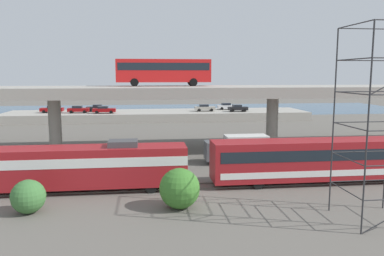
{
  "coord_description": "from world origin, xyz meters",
  "views": [
    {
      "loc": [
        -2.65,
        -27.61,
        9.56
      ],
      "look_at": [
        2.89,
        18.02,
        3.15
      ],
      "focal_mm": 35.81,
      "sensor_mm": 36.0,
      "label": 1
    }
  ],
  "objects_px": {
    "parked_car_1": "(238,108)",
    "parked_car_2": "(97,108)",
    "parked_car_0": "(78,109)",
    "parked_car_6": "(104,110)",
    "parked_car_5": "(227,106)",
    "service_truck_east": "(238,148)",
    "scaffolding_tower": "(380,119)",
    "parked_car_4": "(205,108)",
    "parked_car_3": "(52,109)",
    "train_coach_lead": "(330,158)",
    "transit_bus_on_overpass": "(164,70)",
    "train_locomotive": "(81,165)"
  },
  "relations": [
    {
      "from": "parked_car_1",
      "to": "parked_car_2",
      "type": "relative_size",
      "value": 0.99
    },
    {
      "from": "parked_car_0",
      "to": "parked_car_6",
      "type": "distance_m",
      "value": 5.56
    },
    {
      "from": "parked_car_5",
      "to": "service_truck_east",
      "type": "bearing_deg",
      "value": -100.52
    },
    {
      "from": "scaffolding_tower",
      "to": "parked_car_4",
      "type": "bearing_deg",
      "value": 92.1
    },
    {
      "from": "parked_car_3",
      "to": "parked_car_6",
      "type": "xyz_separation_m",
      "value": [
        10.83,
        -2.54,
        0.0
      ]
    },
    {
      "from": "train_coach_lead",
      "to": "parked_car_5",
      "type": "height_order",
      "value": "train_coach_lead"
    },
    {
      "from": "parked_car_2",
      "to": "parked_car_5",
      "type": "distance_m",
      "value": 28.74
    },
    {
      "from": "parked_car_1",
      "to": "parked_car_4",
      "type": "xyz_separation_m",
      "value": [
        -6.88,
        1.81,
        0.0
      ]
    },
    {
      "from": "scaffolding_tower",
      "to": "parked_car_1",
      "type": "bearing_deg",
      "value": 85.3
    },
    {
      "from": "parked_car_4",
      "to": "parked_car_6",
      "type": "relative_size",
      "value": 0.95
    },
    {
      "from": "transit_bus_on_overpass",
      "to": "parked_car_1",
      "type": "height_order",
      "value": "transit_bus_on_overpass"
    },
    {
      "from": "train_coach_lead",
      "to": "parked_car_0",
      "type": "relative_size",
      "value": 4.99
    },
    {
      "from": "parked_car_1",
      "to": "parked_car_4",
      "type": "height_order",
      "value": "same"
    },
    {
      "from": "train_locomotive",
      "to": "parked_car_6",
      "type": "xyz_separation_m",
      "value": [
        -3.07,
        47.95,
        0.3
      ]
    },
    {
      "from": "parked_car_3",
      "to": "parked_car_5",
      "type": "height_order",
      "value": "same"
    },
    {
      "from": "train_locomotive",
      "to": "transit_bus_on_overpass",
      "type": "distance_m",
      "value": 21.33
    },
    {
      "from": "train_coach_lead",
      "to": "parked_car_3",
      "type": "bearing_deg",
      "value": -54.88
    },
    {
      "from": "train_coach_lead",
      "to": "parked_car_6",
      "type": "bearing_deg",
      "value": -62.77
    },
    {
      "from": "train_coach_lead",
      "to": "parked_car_0",
      "type": "height_order",
      "value": "train_coach_lead"
    },
    {
      "from": "train_coach_lead",
      "to": "scaffolding_tower",
      "type": "relative_size",
      "value": 1.67
    },
    {
      "from": "transit_bus_on_overpass",
      "to": "parked_car_4",
      "type": "distance_m",
      "value": 34.41
    },
    {
      "from": "parked_car_0",
      "to": "parked_car_6",
      "type": "height_order",
      "value": "same"
    },
    {
      "from": "transit_bus_on_overpass",
      "to": "parked_car_1",
      "type": "bearing_deg",
      "value": 60.3
    },
    {
      "from": "scaffolding_tower",
      "to": "parked_car_2",
      "type": "bearing_deg",
      "value": 112.43
    },
    {
      "from": "train_coach_lead",
      "to": "service_truck_east",
      "type": "distance_m",
      "value": 10.47
    },
    {
      "from": "scaffolding_tower",
      "to": "parked_car_6",
      "type": "distance_m",
      "value": 61.71
    },
    {
      "from": "train_locomotive",
      "to": "service_truck_east",
      "type": "relative_size",
      "value": 2.49
    },
    {
      "from": "parked_car_1",
      "to": "parked_car_6",
      "type": "height_order",
      "value": "same"
    },
    {
      "from": "service_truck_east",
      "to": "parked_car_0",
      "type": "relative_size",
      "value": 1.6
    },
    {
      "from": "parked_car_4",
      "to": "parked_car_5",
      "type": "distance_m",
      "value": 6.45
    },
    {
      "from": "train_coach_lead",
      "to": "train_locomotive",
      "type": "bearing_deg",
      "value": 0.0
    },
    {
      "from": "train_locomotive",
      "to": "scaffolding_tower",
      "type": "xyz_separation_m",
      "value": [
        20.26,
        -9.02,
        4.56
      ]
    },
    {
      "from": "train_coach_lead",
      "to": "parked_car_5",
      "type": "bearing_deg",
      "value": -92.21
    },
    {
      "from": "parked_car_0",
      "to": "parked_car_2",
      "type": "distance_m",
      "value": 4.49
    },
    {
      "from": "parked_car_2",
      "to": "parked_car_1",
      "type": "bearing_deg",
      "value": 172.45
    },
    {
      "from": "parked_car_3",
      "to": "scaffolding_tower",
      "type": "bearing_deg",
      "value": 119.85
    },
    {
      "from": "transit_bus_on_overpass",
      "to": "service_truck_east",
      "type": "xyz_separation_m",
      "value": [
        7.52,
        -9.84,
        -8.53
      ]
    },
    {
      "from": "service_truck_east",
      "to": "scaffolding_tower",
      "type": "height_order",
      "value": "scaffolding_tower"
    },
    {
      "from": "service_truck_east",
      "to": "parked_car_4",
      "type": "xyz_separation_m",
      "value": [
        2.78,
        41.76,
        0.86
      ]
    },
    {
      "from": "scaffolding_tower",
      "to": "transit_bus_on_overpass",
      "type": "bearing_deg",
      "value": 114.62
    },
    {
      "from": "parked_car_0",
      "to": "parked_car_4",
      "type": "distance_m",
      "value": 26.55
    },
    {
      "from": "parked_car_1",
      "to": "parked_car_6",
      "type": "distance_m",
      "value": 28.04
    },
    {
      "from": "scaffolding_tower",
      "to": "parked_car_4",
      "type": "relative_size",
      "value": 2.92
    },
    {
      "from": "service_truck_east",
      "to": "parked_car_5",
      "type": "xyz_separation_m",
      "value": [
        8.36,
        44.99,
        0.85
      ]
    },
    {
      "from": "parked_car_5",
      "to": "parked_car_6",
      "type": "xyz_separation_m",
      "value": [
        -26.74,
        -5.38,
        0.0
      ]
    },
    {
      "from": "service_truck_east",
      "to": "parked_car_6",
      "type": "relative_size",
      "value": 1.49
    },
    {
      "from": "parked_car_0",
      "to": "parked_car_2",
      "type": "bearing_deg",
      "value": 40.69
    },
    {
      "from": "parked_car_4",
      "to": "parked_car_5",
      "type": "relative_size",
      "value": 1.01
    },
    {
      "from": "parked_car_2",
      "to": "parked_car_5",
      "type": "relative_size",
      "value": 0.97
    },
    {
      "from": "service_truck_east",
      "to": "parked_car_3",
      "type": "bearing_deg",
      "value": -55.27
    }
  ]
}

